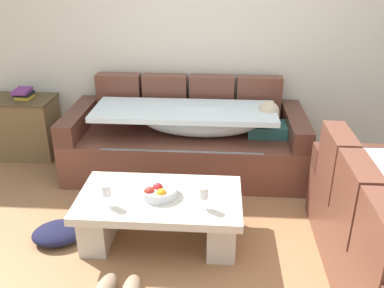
{
  "coord_description": "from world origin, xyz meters",
  "views": [
    {
      "loc": [
        0.14,
        -2.14,
        2.0
      ],
      "look_at": [
        -0.08,
        1.04,
        0.55
      ],
      "focal_mm": 39.29,
      "sensor_mm": 36.0,
      "label": 1
    }
  ],
  "objects_px": {
    "wine_glass_near_left": "(106,191)",
    "crumpled_garment": "(59,233)",
    "book_stack_on_cabinet": "(23,93)",
    "wine_glass_near_right": "(204,194)",
    "coffee_table": "(160,212)",
    "couch_along_wall": "(189,139)",
    "side_cabinet": "(23,127)",
    "fruit_bowl": "(158,191)"
  },
  "relations": [
    {
      "from": "fruit_bowl",
      "to": "book_stack_on_cabinet",
      "type": "distance_m",
      "value": 2.11
    },
    {
      "from": "side_cabinet",
      "to": "book_stack_on_cabinet",
      "type": "xyz_separation_m",
      "value": [
        0.07,
        0.0,
        0.37
      ]
    },
    {
      "from": "wine_glass_near_left",
      "to": "book_stack_on_cabinet",
      "type": "bearing_deg",
      "value": 129.23
    },
    {
      "from": "side_cabinet",
      "to": "wine_glass_near_right",
      "type": "bearing_deg",
      "value": -37.17
    },
    {
      "from": "wine_glass_near_left",
      "to": "crumpled_garment",
      "type": "relative_size",
      "value": 0.42
    },
    {
      "from": "coffee_table",
      "to": "fruit_bowl",
      "type": "height_order",
      "value": "fruit_bowl"
    },
    {
      "from": "coffee_table",
      "to": "wine_glass_near_left",
      "type": "bearing_deg",
      "value": -156.61
    },
    {
      "from": "wine_glass_near_left",
      "to": "book_stack_on_cabinet",
      "type": "height_order",
      "value": "book_stack_on_cabinet"
    },
    {
      "from": "side_cabinet",
      "to": "book_stack_on_cabinet",
      "type": "height_order",
      "value": "book_stack_on_cabinet"
    },
    {
      "from": "couch_along_wall",
      "to": "wine_glass_near_right",
      "type": "xyz_separation_m",
      "value": [
        0.2,
        -1.28,
        0.16
      ]
    },
    {
      "from": "couch_along_wall",
      "to": "side_cabinet",
      "type": "distance_m",
      "value": 1.81
    },
    {
      "from": "coffee_table",
      "to": "wine_glass_near_left",
      "type": "xyz_separation_m",
      "value": [
        -0.35,
        -0.15,
        0.26
      ]
    },
    {
      "from": "couch_along_wall",
      "to": "wine_glass_near_left",
      "type": "height_order",
      "value": "couch_along_wall"
    },
    {
      "from": "couch_along_wall",
      "to": "book_stack_on_cabinet",
      "type": "xyz_separation_m",
      "value": [
        -1.72,
        0.23,
        0.36
      ]
    },
    {
      "from": "book_stack_on_cabinet",
      "to": "wine_glass_near_right",
      "type": "bearing_deg",
      "value": -38.21
    },
    {
      "from": "wine_glass_near_left",
      "to": "book_stack_on_cabinet",
      "type": "distance_m",
      "value": 1.98
    },
    {
      "from": "coffee_table",
      "to": "book_stack_on_cabinet",
      "type": "xyz_separation_m",
      "value": [
        -1.59,
        1.37,
        0.46
      ]
    },
    {
      "from": "couch_along_wall",
      "to": "wine_glass_near_right",
      "type": "relative_size",
      "value": 13.72
    },
    {
      "from": "coffee_table",
      "to": "wine_glass_near_right",
      "type": "bearing_deg",
      "value": -22.71
    },
    {
      "from": "coffee_table",
      "to": "side_cabinet",
      "type": "bearing_deg",
      "value": 140.46
    },
    {
      "from": "crumpled_garment",
      "to": "book_stack_on_cabinet",
      "type": "bearing_deg",
      "value": 119.55
    },
    {
      "from": "coffee_table",
      "to": "crumpled_garment",
      "type": "relative_size",
      "value": 3.0
    },
    {
      "from": "wine_glass_near_right",
      "to": "book_stack_on_cabinet",
      "type": "relative_size",
      "value": 0.74
    },
    {
      "from": "fruit_bowl",
      "to": "side_cabinet",
      "type": "distance_m",
      "value": 2.15
    },
    {
      "from": "fruit_bowl",
      "to": "wine_glass_near_left",
      "type": "distance_m",
      "value": 0.37
    },
    {
      "from": "fruit_bowl",
      "to": "book_stack_on_cabinet",
      "type": "relative_size",
      "value": 1.24
    },
    {
      "from": "couch_along_wall",
      "to": "wine_glass_near_left",
      "type": "xyz_separation_m",
      "value": [
        -0.48,
        -1.3,
        0.16
      ]
    },
    {
      "from": "coffee_table",
      "to": "book_stack_on_cabinet",
      "type": "relative_size",
      "value": 5.32
    },
    {
      "from": "fruit_bowl",
      "to": "wine_glass_near_right",
      "type": "xyz_separation_m",
      "value": [
        0.34,
        -0.14,
        0.08
      ]
    },
    {
      "from": "wine_glass_near_left",
      "to": "wine_glass_near_right",
      "type": "distance_m",
      "value": 0.68
    },
    {
      "from": "wine_glass_near_right",
      "to": "couch_along_wall",
      "type": "bearing_deg",
      "value": 98.87
    },
    {
      "from": "wine_glass_near_left",
      "to": "side_cabinet",
      "type": "height_order",
      "value": "side_cabinet"
    },
    {
      "from": "wine_glass_near_left",
      "to": "crumpled_garment",
      "type": "distance_m",
      "value": 0.62
    },
    {
      "from": "coffee_table",
      "to": "wine_glass_near_left",
      "type": "distance_m",
      "value": 0.46
    },
    {
      "from": "wine_glass_near_left",
      "to": "crumpled_garment",
      "type": "bearing_deg",
      "value": 168.86
    },
    {
      "from": "couch_along_wall",
      "to": "side_cabinet",
      "type": "xyz_separation_m",
      "value": [
        -1.79,
        0.23,
        -0.01
      ]
    },
    {
      "from": "fruit_bowl",
      "to": "wine_glass_near_right",
      "type": "height_order",
      "value": "wine_glass_near_right"
    },
    {
      "from": "couch_along_wall",
      "to": "fruit_bowl",
      "type": "height_order",
      "value": "couch_along_wall"
    },
    {
      "from": "fruit_bowl",
      "to": "crumpled_garment",
      "type": "xyz_separation_m",
      "value": [
        -0.76,
        -0.06,
        -0.36
      ]
    },
    {
      "from": "wine_glass_near_right",
      "to": "wine_glass_near_left",
      "type": "bearing_deg",
      "value": -178.96
    },
    {
      "from": "couch_along_wall",
      "to": "crumpled_garment",
      "type": "bearing_deg",
      "value": -126.7
    },
    {
      "from": "wine_glass_near_left",
      "to": "side_cabinet",
      "type": "distance_m",
      "value": 2.02
    }
  ]
}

